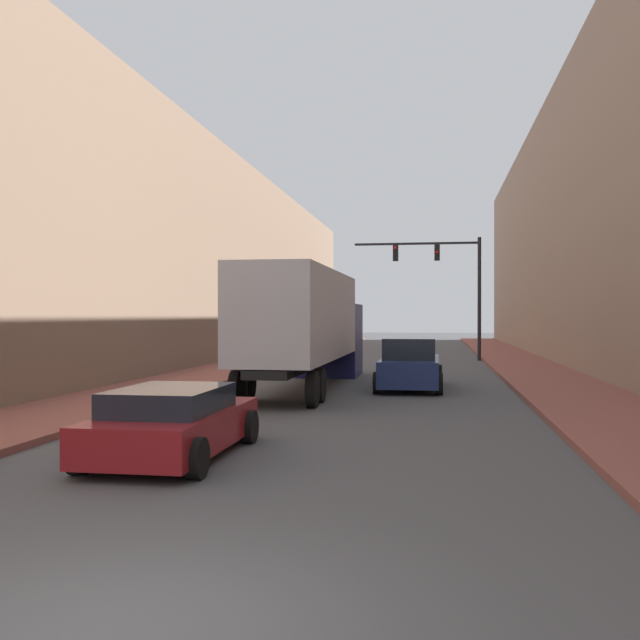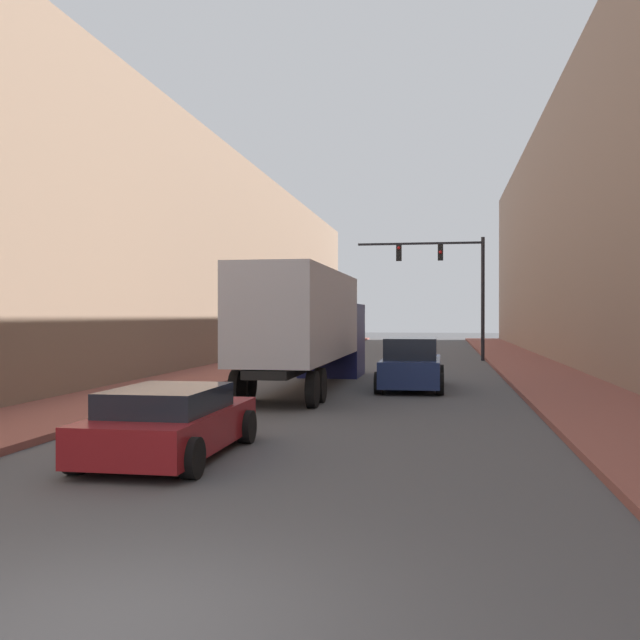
{
  "view_description": "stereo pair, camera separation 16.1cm",
  "coord_description": "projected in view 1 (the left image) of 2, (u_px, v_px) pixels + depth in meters",
  "views": [
    {
      "loc": [
        2.48,
        -5.15,
        2.47
      ],
      "look_at": [
        -0.55,
        13.42,
        2.36
      ],
      "focal_mm": 40.0,
      "sensor_mm": 36.0,
      "label": 1
    },
    {
      "loc": [
        2.64,
        -5.13,
        2.47
      ],
      "look_at": [
        -0.55,
        13.42,
        2.36
      ],
      "focal_mm": 40.0,
      "sensor_mm": 36.0,
      "label": 2
    }
  ],
  "objects": [
    {
      "name": "ground_plane",
      "position": [
        111.0,
        636.0,
        5.5
      ],
      "size": [
        200.0,
        200.0,
        0.0
      ],
      "primitive_type": "plane",
      "color": "#4C4C4F"
    },
    {
      "name": "sidewalk_right",
      "position": [
        525.0,
        366.0,
        34.03
      ],
      "size": [
        3.37,
        80.0,
        0.15
      ],
      "color": "brown",
      "rests_on": "ground"
    },
    {
      "name": "sidewalk_left",
      "position": [
        254.0,
        363.0,
        36.18
      ],
      "size": [
        3.37,
        80.0,
        0.15
      ],
      "color": "brown",
      "rests_on": "ground"
    },
    {
      "name": "building_right",
      "position": [
        629.0,
        216.0,
        33.24
      ],
      "size": [
        6.0,
        80.0,
        14.28
      ],
      "color": "#997A66",
      "rests_on": "ground"
    },
    {
      "name": "building_left",
      "position": [
        166.0,
        254.0,
        36.91
      ],
      "size": [
        6.0,
        80.0,
        11.4
      ],
      "color": "#846B56",
      "rests_on": "ground"
    },
    {
      "name": "semi_truck",
      "position": [
        308.0,
        324.0,
        24.39
      ],
      "size": [
        2.4,
        12.89,
        3.91
      ],
      "color": "silver",
      "rests_on": "ground"
    },
    {
      "name": "sedan_car",
      "position": [
        173.0,
        423.0,
        12.43
      ],
      "size": [
        2.13,
        4.37,
        1.24
      ],
      "color": "maroon",
      "rests_on": "ground"
    },
    {
      "name": "suv_car",
      "position": [
        410.0,
        365.0,
        24.14
      ],
      "size": [
        2.17,
        4.97,
        1.74
      ],
      "color": "navy",
      "rests_on": "ground"
    },
    {
      "name": "traffic_signal_gantry",
      "position": [
        450.0,
        275.0,
        39.53
      ],
      "size": [
        7.01,
        0.35,
        6.82
      ],
      "color": "black",
      "rests_on": "ground"
    }
  ]
}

